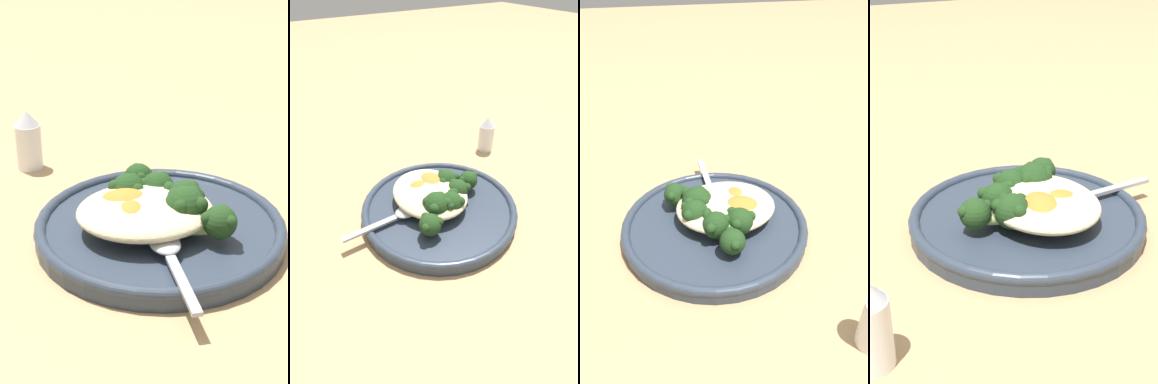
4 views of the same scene
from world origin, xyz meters
TOP-DOWN VIEW (x-y plane):
  - ground_plane at (0.00, 0.00)m, footprint 4.00×4.00m
  - plate at (-0.01, -0.02)m, footprint 0.25×0.25m
  - quinoa_mound at (-0.03, -0.03)m, footprint 0.13×0.11m
  - broccoli_stalk_0 at (0.02, -0.06)m, footprint 0.10×0.05m
  - broccoli_stalk_1 at (-0.00, -0.04)m, footprint 0.09×0.04m
  - broccoli_stalk_2 at (0.00, -0.02)m, footprint 0.08×0.05m
  - broccoli_stalk_3 at (-0.02, 0.00)m, footprint 0.07×0.09m
  - broccoli_stalk_4 at (-0.03, 0.02)m, footprint 0.05×0.12m
  - broccoli_stalk_5 at (-0.04, 0.01)m, footprint 0.04×0.09m
  - sweet_potato_chunk_0 at (-0.04, -0.04)m, footprint 0.05×0.05m
  - sweet_potato_chunk_1 at (-0.05, -0.01)m, footprint 0.06×0.06m
  - spoon at (-0.02, -0.09)m, footprint 0.03×0.12m
  - salt_shaker at (-0.13, 0.18)m, footprint 0.03×0.03m

SIDE VIEW (x-z plane):
  - ground_plane at x=0.00m, z-range 0.00..0.00m
  - plate at x=-0.01m, z-range 0.00..0.02m
  - spoon at x=-0.02m, z-range 0.02..0.03m
  - broccoli_stalk_4 at x=-0.03m, z-range 0.02..0.05m
  - broccoli_stalk_0 at x=0.02m, z-range 0.02..0.05m
  - salt_shaker at x=-0.13m, z-range 0.00..0.07m
  - quinoa_mound at x=-0.03m, z-range 0.02..0.05m
  - sweet_potato_chunk_0 at x=-0.04m, z-range 0.02..0.05m
  - broccoli_stalk_3 at x=-0.02m, z-range 0.02..0.05m
  - sweet_potato_chunk_1 at x=-0.05m, z-range 0.02..0.05m
  - broccoli_stalk_2 at x=0.00m, z-range 0.02..0.06m
  - broccoli_stalk_5 at x=-0.04m, z-range 0.02..0.06m
  - broccoli_stalk_1 at x=0.00m, z-range 0.02..0.06m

